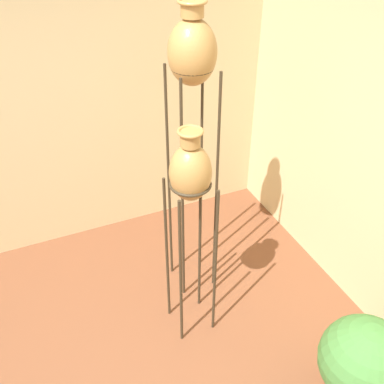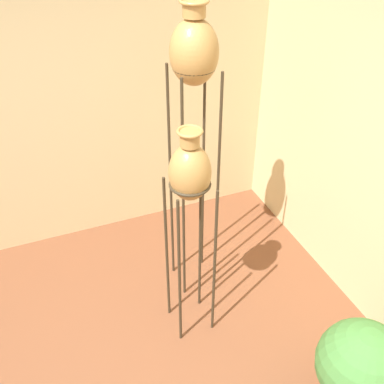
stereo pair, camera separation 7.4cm
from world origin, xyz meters
name	(u,v)px [view 1 (the left image)]	position (x,y,z in m)	size (l,w,h in m)	color
wall_back	(11,104)	(0.00, 2.17, 1.35)	(8.27, 0.06, 2.70)	beige
vase_stand_tall	(193,62)	(1.07, 1.18, 1.84)	(0.30, 0.30, 2.20)	#382D1E
vase_stand_medium	(191,178)	(0.88, 0.78, 1.29)	(0.27, 0.27, 1.61)	#382D1E
potted_plant	(364,364)	(1.58, -0.21, 0.37)	(0.55, 0.55, 0.68)	olive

